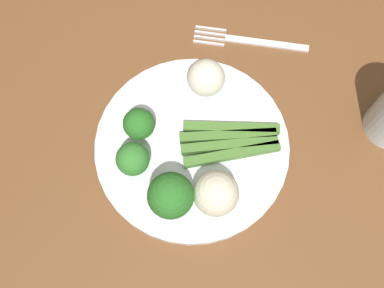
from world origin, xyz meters
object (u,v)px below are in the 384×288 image
at_px(dining_table, 226,155).
at_px(cauliflower_outer_edge, 206,78).
at_px(asparagus_bundle, 230,141).
at_px(broccoli_front_left, 133,159).
at_px(fork, 249,41).
at_px(broccoli_right, 139,124).
at_px(cauliflower_edge, 216,193).
at_px(plate, 192,147).
at_px(broccoli_front, 171,196).

bearing_deg(dining_table, cauliflower_outer_edge, 55.79).
bearing_deg(asparagus_bundle, dining_table, -107.10).
bearing_deg(dining_table, broccoli_front_left, 137.99).
bearing_deg(fork, dining_table, 86.82).
height_order(broccoli_right, broccoli_front_left, broccoli_front_left).
distance_m(cauliflower_outer_edge, fork, 0.11).
xyz_separation_m(broccoli_right, cauliflower_edge, (-0.04, -0.12, -0.00)).
bearing_deg(broccoli_right, cauliflower_outer_edge, -27.57).
relative_size(asparagus_bundle, cauliflower_outer_edge, 2.65).
bearing_deg(broccoli_right, fork, -21.34).
relative_size(plate, broccoli_front_left, 4.95).
distance_m(cauliflower_outer_edge, cauliflower_edge, 0.16).
height_order(plate, asparagus_bundle, asparagus_bundle).
xyz_separation_m(asparagus_bundle, broccoli_front, (-0.10, 0.03, 0.03)).
bearing_deg(cauliflower_outer_edge, plate, -167.82).
xyz_separation_m(broccoli_right, fork, (0.19, -0.08, -0.04)).
relative_size(plate, broccoli_right, 5.09).
relative_size(dining_table, broccoli_front, 20.58).
bearing_deg(asparagus_bundle, broccoli_right, -11.17).
distance_m(plate, asparagus_bundle, 0.05).
bearing_deg(broccoli_front, dining_table, -12.94).
xyz_separation_m(dining_table, asparagus_bundle, (-0.02, -0.00, 0.13)).
bearing_deg(fork, broccoli_front, 74.46).
xyz_separation_m(asparagus_bundle, cauliflower_outer_edge, (0.06, 0.06, 0.02)).
relative_size(broccoli_right, fork, 0.30).
xyz_separation_m(plate, broccoli_front_left, (-0.06, 0.05, 0.04)).
relative_size(asparagus_bundle, fork, 0.81).
relative_size(asparagus_bundle, broccoli_right, 2.66).
bearing_deg(asparagus_bundle, broccoli_front_left, 10.80).
height_order(broccoli_front_left, fork, broccoli_front_left).
distance_m(asparagus_bundle, cauliflower_outer_edge, 0.09).
height_order(plate, fork, plate).
xyz_separation_m(broccoli_right, cauliflower_outer_edge, (0.10, -0.05, -0.00)).
xyz_separation_m(broccoli_front_left, cauliflower_outer_edge, (0.14, -0.04, -0.00)).
relative_size(broccoli_front, cauliflower_outer_edge, 1.37).
distance_m(dining_table, broccoli_front_left, 0.21).
bearing_deg(broccoli_front, broccoli_right, 48.28).
bearing_deg(broccoli_front_left, fork, -14.50).
xyz_separation_m(cauliflower_outer_edge, fork, (0.10, -0.03, -0.04)).
height_order(dining_table, cauliflower_outer_edge, cauliflower_outer_edge).
bearing_deg(dining_table, broccoli_front, 167.06).
bearing_deg(broccoli_front, cauliflower_outer_edge, 9.36).
bearing_deg(cauliflower_edge, asparagus_bundle, 9.60).
distance_m(asparagus_bundle, broccoli_front_left, 0.13).
bearing_deg(asparagus_bundle, fork, -106.09).
bearing_deg(cauliflower_outer_edge, broccoli_front, -170.64).
bearing_deg(cauliflower_edge, fork, 11.59).
distance_m(cauliflower_edge, fork, 0.24).
height_order(asparagus_bundle, cauliflower_outer_edge, cauliflower_outer_edge).
xyz_separation_m(cauliflower_outer_edge, cauliflower_edge, (-0.14, -0.07, 0.00)).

